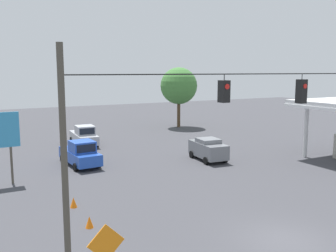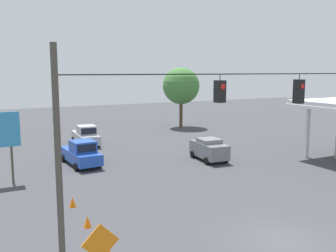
# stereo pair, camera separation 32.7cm
# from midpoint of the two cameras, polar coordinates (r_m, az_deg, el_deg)

# --- Properties ---
(ground_plane) EXTENTS (140.00, 140.00, 0.00)m
(ground_plane) POSITION_cam_midpoint_polar(r_m,az_deg,el_deg) (18.65, 17.30, -16.39)
(ground_plane) COLOR #3D3D42
(overhead_signal_span) EXTENTS (19.97, 0.38, 8.52)m
(overhead_signal_span) POSITION_cam_midpoint_polar(r_m,az_deg,el_deg) (16.76, 19.57, -0.82)
(overhead_signal_span) COLOR #4C473D
(overhead_signal_span) RESTS_ON ground_plane
(sedan_grey_oncoming_far) EXTENTS (2.37, 4.19, 1.91)m
(sedan_grey_oncoming_far) POSITION_cam_midpoint_polar(r_m,az_deg,el_deg) (32.69, 6.55, -3.50)
(sedan_grey_oncoming_far) COLOR slate
(sedan_grey_oncoming_far) RESTS_ON ground_plane
(pickup_truck_blue_withflow_far) EXTENTS (2.44, 5.34, 2.12)m
(pickup_truck_blue_withflow_far) POSITION_cam_midpoint_polar(r_m,az_deg,el_deg) (31.59, -12.79, -4.11)
(pickup_truck_blue_withflow_far) COLOR #234CB2
(pickup_truck_blue_withflow_far) RESTS_ON ground_plane
(pickup_truck_silver_withflow_deep) EXTENTS (2.34, 5.53, 2.12)m
(pickup_truck_silver_withflow_deep) POSITION_cam_midpoint_polar(r_m,az_deg,el_deg) (40.08, -12.20, -1.46)
(pickup_truck_silver_withflow_deep) COLOR #A8AAB2
(pickup_truck_silver_withflow_deep) RESTS_ON ground_plane
(traffic_cone_second) EXTENTS (0.40, 0.40, 0.59)m
(traffic_cone_second) POSITION_cam_midpoint_polar(r_m,az_deg,el_deg) (19.52, -11.69, -14.08)
(traffic_cone_second) COLOR orange
(traffic_cone_second) RESTS_ON ground_plane
(traffic_cone_third) EXTENTS (0.40, 0.40, 0.59)m
(traffic_cone_third) POSITION_cam_midpoint_polar(r_m,az_deg,el_deg) (22.39, -13.93, -11.18)
(traffic_cone_third) COLOR orange
(traffic_cone_third) RESTS_ON ground_plane
(work_zone_sign) EXTENTS (1.27, 0.06, 2.84)m
(work_zone_sign) POSITION_cam_midpoint_polar(r_m,az_deg,el_deg) (12.92, -9.48, -17.96)
(work_zone_sign) COLOR slate
(work_zone_sign) RESTS_ON ground_plane
(tree_horizon_left) EXTENTS (5.01, 5.01, 8.20)m
(tree_horizon_left) POSITION_cam_midpoint_polar(r_m,az_deg,el_deg) (51.29, 2.19, 6.11)
(tree_horizon_left) COLOR #4C3823
(tree_horizon_left) RESTS_ON ground_plane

